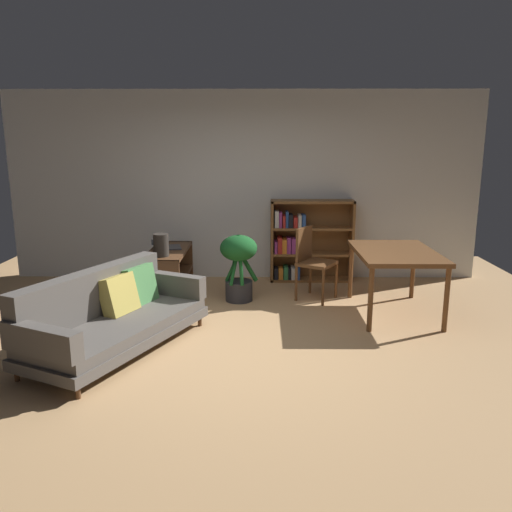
# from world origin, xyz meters

# --- Properties ---
(ground_plane) EXTENTS (8.16, 8.16, 0.00)m
(ground_plane) POSITION_xyz_m (0.00, 0.00, 0.00)
(ground_plane) COLOR tan
(back_wall_panel) EXTENTS (6.80, 0.10, 2.70)m
(back_wall_panel) POSITION_xyz_m (0.00, 2.70, 1.35)
(back_wall_panel) COLOR silver
(back_wall_panel) RESTS_ON ground_plane
(fabric_couch) EXTENTS (1.58, 2.13, 0.77)m
(fabric_couch) POSITION_xyz_m (-1.21, -0.03, 0.34)
(fabric_couch) COLOR #56351E
(fabric_couch) RESTS_ON ground_plane
(media_console) EXTENTS (0.47, 1.22, 0.62)m
(media_console) POSITION_xyz_m (-0.96, 1.68, 0.30)
(media_console) COLOR #56351E
(media_console) RESTS_ON ground_plane
(open_laptop) EXTENTS (0.44, 0.38, 0.10)m
(open_laptop) POSITION_xyz_m (-0.98, 1.80, 0.64)
(open_laptop) COLOR #333338
(open_laptop) RESTS_ON media_console
(desk_speaker) EXTENTS (0.18, 0.18, 0.28)m
(desk_speaker) POSITION_xyz_m (-0.97, 1.32, 0.76)
(desk_speaker) COLOR #2D2823
(desk_speaker) RESTS_ON media_console
(potted_floor_plant) EXTENTS (0.48, 0.55, 0.86)m
(potted_floor_plant) POSITION_xyz_m (-0.04, 1.50, 0.52)
(potted_floor_plant) COLOR #333338
(potted_floor_plant) RESTS_ON ground_plane
(dining_table) EXTENTS (0.90, 1.32, 0.76)m
(dining_table) POSITION_xyz_m (1.80, 1.03, 0.68)
(dining_table) COLOR brown
(dining_table) RESTS_ON ground_plane
(dining_chair_near) EXTENTS (0.58, 0.58, 0.93)m
(dining_chair_near) POSITION_xyz_m (0.89, 1.60, 0.53)
(dining_chair_near) COLOR brown
(dining_chair_near) RESTS_ON ground_plane
(bookshelf) EXTENTS (1.18, 0.31, 1.17)m
(bookshelf) POSITION_xyz_m (0.88, 2.52, 0.57)
(bookshelf) COLOR brown
(bookshelf) RESTS_ON ground_plane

